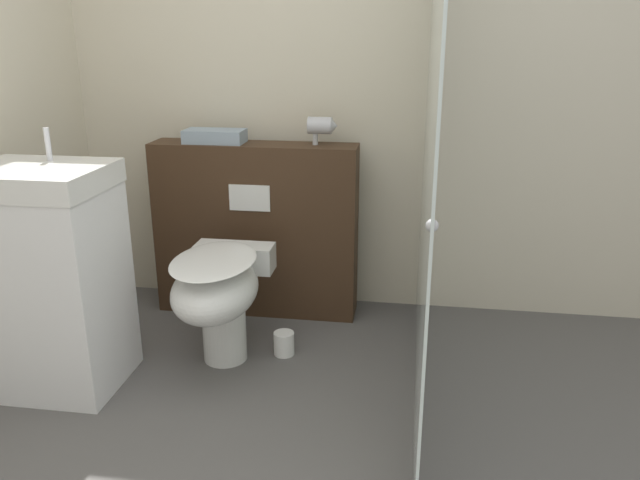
% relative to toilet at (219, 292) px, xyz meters
% --- Properties ---
extents(wall_back, '(8.00, 0.06, 2.50)m').
position_rel_toilet_xyz_m(wall_back, '(0.53, 0.86, 0.88)').
color(wall_back, beige).
rests_on(wall_back, ground_plane).
extents(partition_panel, '(1.12, 0.24, 0.96)m').
position_rel_toilet_xyz_m(partition_panel, '(0.02, 0.64, 0.10)').
color(partition_panel, '#3D2819').
rests_on(partition_panel, ground_plane).
extents(shower_glass, '(0.04, 1.78, 2.13)m').
position_rel_toilet_xyz_m(shower_glass, '(0.93, -0.06, 0.69)').
color(shower_glass, silver).
rests_on(shower_glass, ground_plane).
extents(toilet, '(0.39, 0.68, 0.56)m').
position_rel_toilet_xyz_m(toilet, '(0.00, 0.00, 0.00)').
color(toilet, white).
rests_on(toilet, ground_plane).
extents(sink_vanity, '(0.57, 0.47, 1.14)m').
position_rel_toilet_xyz_m(sink_vanity, '(-0.67, -0.26, 0.13)').
color(sink_vanity, white).
rests_on(sink_vanity, ground_plane).
extents(hair_drier, '(0.15, 0.09, 0.15)m').
position_rel_toilet_xyz_m(hair_drier, '(0.39, 0.65, 0.68)').
color(hair_drier, '#B7B7BC').
rests_on(hair_drier, partition_panel).
extents(folded_towel, '(0.32, 0.16, 0.07)m').
position_rel_toilet_xyz_m(folded_towel, '(-0.19, 0.63, 0.62)').
color(folded_towel, '#8C9EAD').
rests_on(folded_towel, partition_panel).
extents(spare_toilet_roll, '(0.10, 0.10, 0.12)m').
position_rel_toilet_xyz_m(spare_toilet_roll, '(0.28, 0.13, -0.32)').
color(spare_toilet_roll, white).
rests_on(spare_toilet_roll, ground_plane).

